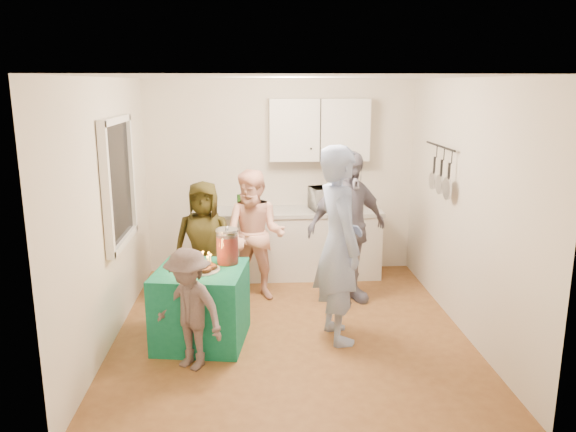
{
  "coord_description": "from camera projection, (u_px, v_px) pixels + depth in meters",
  "views": [
    {
      "loc": [
        -0.36,
        -5.51,
        2.54
      ],
      "look_at": [
        0.0,
        0.35,
        1.15
      ],
      "focal_mm": 35.0,
      "sensor_mm": 36.0,
      "label": 1
    }
  ],
  "objects": [
    {
      "name": "man_birthday",
      "position": [
        339.0,
        245.0,
        5.54
      ],
      "size": [
        0.6,
        0.8,
        1.98
      ],
      "primitive_type": "imported",
      "rotation": [
        0.0,
        0.0,
        1.76
      ],
      "color": "#94A9D8",
      "rests_on": "floor"
    },
    {
      "name": "left_wall",
      "position": [
        109.0,
        212.0,
        5.55
      ],
      "size": [
        4.0,
        4.0,
        0.0
      ],
      "primitive_type": "plane",
      "color": "silver",
      "rests_on": "floor"
    },
    {
      "name": "punch_jar",
      "position": [
        227.0,
        247.0,
        5.66
      ],
      "size": [
        0.22,
        0.22,
        0.34
      ],
      "primitive_type": "cylinder",
      "color": "#B0170E",
      "rests_on": "party_table"
    },
    {
      "name": "counter",
      "position": [
        297.0,
        245.0,
        7.52
      ],
      "size": [
        2.2,
        0.58,
        0.86
      ],
      "primitive_type": "cube",
      "color": "white",
      "rests_on": "floor"
    },
    {
      "name": "floor",
      "position": [
        290.0,
        329.0,
        5.96
      ],
      "size": [
        4.0,
        4.0,
        0.0
      ],
      "primitive_type": "plane",
      "color": "brown",
      "rests_on": "ground"
    },
    {
      "name": "woman_back_center",
      "position": [
        255.0,
        236.0,
        6.64
      ],
      "size": [
        0.91,
        0.8,
        1.57
      ],
      "primitive_type": "imported",
      "rotation": [
        0.0,
        0.0,
        -0.31
      ],
      "color": "#FF9985",
      "rests_on": "floor"
    },
    {
      "name": "woman_back_left",
      "position": [
        204.0,
        243.0,
        6.53
      ],
      "size": [
        0.74,
        0.51,
        1.46
      ],
      "primitive_type": "imported",
      "rotation": [
        0.0,
        0.0,
        -0.07
      ],
      "color": "#4C4415",
      "rests_on": "floor"
    },
    {
      "name": "woman_back_right",
      "position": [
        347.0,
        228.0,
        6.51
      ],
      "size": [
        1.15,
        0.85,
        1.81
      ],
      "primitive_type": "imported",
      "rotation": [
        0.0,
        0.0,
        0.45
      ],
      "color": "black",
      "rests_on": "floor"
    },
    {
      "name": "party_table",
      "position": [
        201.0,
        305.0,
        5.6
      ],
      "size": [
        0.96,
        0.96,
        0.76
      ],
      "primitive_type": "cube",
      "rotation": [
        0.0,
        0.0,
        -0.15
      ],
      "color": "#106B4A",
      "rests_on": "floor"
    },
    {
      "name": "window_night",
      "position": [
        117.0,
        182.0,
        5.78
      ],
      "size": [
        0.04,
        1.0,
        1.2
      ],
      "primitive_type": "cube",
      "color": "black",
      "rests_on": "left_wall"
    },
    {
      "name": "right_wall",
      "position": [
        465.0,
        207.0,
        5.77
      ],
      "size": [
        4.0,
        4.0,
        0.0
      ],
      "primitive_type": "plane",
      "color": "silver",
      "rests_on": "floor"
    },
    {
      "name": "microwave",
      "position": [
        331.0,
        198.0,
        7.4
      ],
      "size": [
        0.61,
        0.48,
        0.3
      ],
      "primitive_type": "imported",
      "rotation": [
        0.0,
        0.0,
        0.22
      ],
      "color": "white",
      "rests_on": "countertop"
    },
    {
      "name": "child_near_left",
      "position": [
        189.0,
        309.0,
        5.04
      ],
      "size": [
        0.84,
        0.76,
        1.13
      ],
      "primitive_type": "imported",
      "rotation": [
        0.0,
        0.0,
        -0.6
      ],
      "color": "#524341",
      "rests_on": "floor"
    },
    {
      "name": "upper_cabinet",
      "position": [
        319.0,
        130.0,
        7.33
      ],
      "size": [
        1.3,
        0.3,
        0.8
      ],
      "primitive_type": "cube",
      "color": "white",
      "rests_on": "back_wall"
    },
    {
      "name": "pot_rack",
      "position": [
        437.0,
        168.0,
        6.37
      ],
      "size": [
        0.12,
        1.0,
        0.6
      ],
      "primitive_type": "cube",
      "color": "black",
      "rests_on": "right_wall"
    },
    {
      "name": "ceiling",
      "position": [
        290.0,
        77.0,
        5.36
      ],
      "size": [
        4.0,
        4.0,
        0.0
      ],
      "primitive_type": "plane",
      "color": "white",
      "rests_on": "floor"
    },
    {
      "name": "back_wall",
      "position": [
        280.0,
        177.0,
        7.6
      ],
      "size": [
        3.6,
        3.6,
        0.0
      ],
      "primitive_type": "plane",
      "color": "silver",
      "rests_on": "floor"
    },
    {
      "name": "countertop",
      "position": [
        297.0,
        212.0,
        7.42
      ],
      "size": [
        2.24,
        0.62,
        0.05
      ],
      "primitive_type": "cube",
      "color": "beige",
      "rests_on": "counter"
    },
    {
      "name": "donut_cake",
      "position": [
        200.0,
        262.0,
        5.45
      ],
      "size": [
        0.38,
        0.38,
        0.18
      ],
      "primitive_type": null,
      "color": "#381C0C",
      "rests_on": "party_table"
    }
  ]
}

